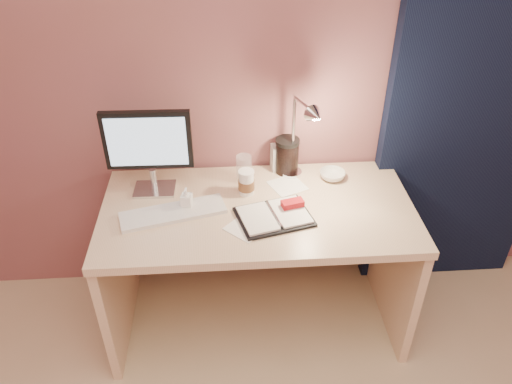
{
  "coord_description": "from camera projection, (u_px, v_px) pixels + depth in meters",
  "views": [
    {
      "loc": [
        -0.13,
        -0.4,
        2.07
      ],
      "look_at": [
        -0.01,
        1.33,
        0.85
      ],
      "focal_mm": 35.0,
      "sensor_mm": 36.0,
      "label": 1
    }
  ],
  "objects": [
    {
      "name": "monitor",
      "position": [
        149.0,
        145.0,
        2.19
      ],
      "size": [
        0.39,
        0.14,
        0.41
      ],
      "rotation": [
        0.0,
        0.0,
        -0.02
      ],
      "color": "silver",
      "rests_on": "desk"
    },
    {
      "name": "product_box",
      "position": [
        280.0,
        157.0,
        2.45
      ],
      "size": [
        0.1,
        0.08,
        0.13
      ],
      "primitive_type": "cube",
      "rotation": [
        0.0,
        0.0,
        0.13
      ],
      "color": "silver",
      "rests_on": "desk"
    },
    {
      "name": "bowl",
      "position": [
        332.0,
        175.0,
        2.41
      ],
      "size": [
        0.15,
        0.15,
        0.04
      ],
      "primitive_type": "imported",
      "rotation": [
        0.0,
        0.0,
        -0.23
      ],
      "color": "silver",
      "rests_on": "desk"
    },
    {
      "name": "paper_a",
      "position": [
        247.0,
        227.0,
        2.11
      ],
      "size": [
        0.21,
        0.21,
        0.0
      ],
      "primitive_type": "cube",
      "rotation": [
        0.0,
        0.0,
        0.81
      ],
      "color": "white",
      "rests_on": "desk"
    },
    {
      "name": "paper_c",
      "position": [
        287.0,
        185.0,
        2.37
      ],
      "size": [
        0.2,
        0.2,
        0.0
      ],
      "primitive_type": "cube",
      "rotation": [
        0.0,
        0.0,
        0.43
      ],
      "color": "white",
      "rests_on": "desk"
    },
    {
      "name": "desk",
      "position": [
        257.0,
        236.0,
        2.42
      ],
      "size": [
        1.4,
        0.7,
        0.73
      ],
      "color": "beige",
      "rests_on": "ground"
    },
    {
      "name": "planner",
      "position": [
        276.0,
        215.0,
        2.16
      ],
      "size": [
        0.36,
        0.3,
        0.05
      ],
      "rotation": [
        0.0,
        0.0,
        0.25
      ],
      "color": "black",
      "rests_on": "desk"
    },
    {
      "name": "room",
      "position": [
        459.0,
        88.0,
        2.3
      ],
      "size": [
        3.5,
        3.5,
        3.5
      ],
      "color": "#C6B28E",
      "rests_on": "ground"
    },
    {
      "name": "clear_cup",
      "position": [
        244.0,
        168.0,
        2.37
      ],
      "size": [
        0.07,
        0.07,
        0.13
      ],
      "primitive_type": "cylinder",
      "color": "white",
      "rests_on": "desk"
    },
    {
      "name": "lotion_bottle",
      "position": [
        187.0,
        198.0,
        2.19
      ],
      "size": [
        0.06,
        0.06,
        0.1
      ],
      "primitive_type": "imported",
      "rotation": [
        0.0,
        0.0,
        -0.2
      ],
      "color": "white",
      "rests_on": "desk"
    },
    {
      "name": "keyboard",
      "position": [
        173.0,
        213.0,
        2.18
      ],
      "size": [
        0.48,
        0.25,
        0.02
      ],
      "primitive_type": "cube",
      "rotation": [
        0.0,
        0.0,
        0.25
      ],
      "color": "white",
      "rests_on": "desk"
    },
    {
      "name": "dark_jar",
      "position": [
        287.0,
        157.0,
        2.43
      ],
      "size": [
        0.11,
        0.11,
        0.16
      ],
      "primitive_type": "cylinder",
      "color": "black",
      "rests_on": "desk"
    },
    {
      "name": "desk_lamp",
      "position": [
        288.0,
        136.0,
        2.21
      ],
      "size": [
        0.17,
        0.26,
        0.43
      ],
      "rotation": [
        0.0,
        0.0,
        0.38
      ],
      "color": "silver",
      "rests_on": "desk"
    },
    {
      "name": "coffee_cup",
      "position": [
        246.0,
        183.0,
        2.29
      ],
      "size": [
        0.08,
        0.08,
        0.12
      ],
      "color": "white",
      "rests_on": "desk"
    }
  ]
}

